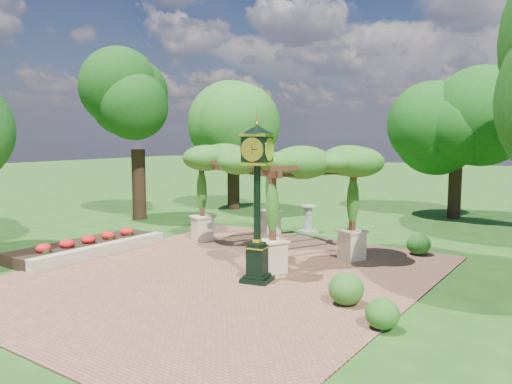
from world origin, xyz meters
The scene contains 13 objects.
ground centered at (0.00, 0.00, 0.00)m, with size 120.00×120.00×0.00m, color #1E4714.
brick_plaza centered at (0.00, 1.00, 0.02)m, with size 10.00×12.00×0.04m, color brown.
border_wall centered at (-4.60, 0.50, 0.20)m, with size 0.35×5.00×0.40m, color #C6B793.
flower_bed centered at (-5.50, 0.50, 0.18)m, with size 1.50×5.00×0.36m, color red.
pedestal_clock centered at (1.08, 1.02, 2.50)m, with size 0.98×0.98×4.17m.
pergola centered at (-0.67, 4.32, 2.89)m, with size 6.54×5.50×3.52m.
sundial centered at (-1.14, 7.72, 0.48)m, with size 0.81×0.81×1.10m.
shrub_front centered at (4.97, -0.21, 0.35)m, with size 0.68×0.68×0.61m, color #235418.
shrub_mid centered at (3.77, 0.69, 0.40)m, with size 0.80×0.80×0.72m, color #255919.
shrub_back centered at (3.63, 6.44, 0.38)m, with size 0.76×0.76×0.69m, color #24631C.
tree_west_near centered at (-9.16, 6.14, 5.68)m, with size 3.42×3.42×8.31m.
tree_west_far centered at (-7.53, 11.16, 4.86)m, with size 4.21×4.21×7.08m.
tree_north centered at (2.70, 14.81, 4.35)m, with size 4.11×4.11×6.33m.
Camera 1 is at (8.40, -9.45, 3.86)m, focal length 35.00 mm.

